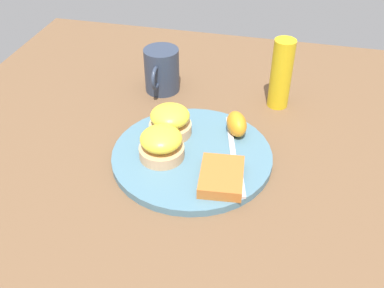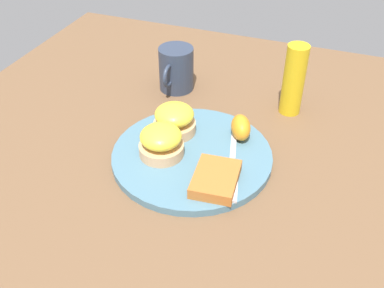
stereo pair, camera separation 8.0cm
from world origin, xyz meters
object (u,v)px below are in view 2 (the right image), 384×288
at_px(fork, 232,163).
at_px(orange_wedge, 241,127).
at_px(sandwich_benedict_left, 174,120).
at_px(cup, 176,69).
at_px(condiment_bottle, 294,80).
at_px(sandwich_benedict_right, 161,142).
at_px(hashbrown_patty, 216,179).

bearing_deg(fork, orange_wedge, -174.03).
distance_m(sandwich_benedict_left, cup, 0.19).
bearing_deg(condiment_bottle, sandwich_benedict_right, -37.68).
relative_size(hashbrown_patty, cup, 0.89).
distance_m(sandwich_benedict_left, condiment_bottle, 0.26).
xyz_separation_m(sandwich_benedict_right, fork, (-0.02, 0.13, -0.03)).
height_order(hashbrown_patty, orange_wedge, orange_wedge).
bearing_deg(condiment_bottle, cup, -90.83).
distance_m(sandwich_benedict_right, orange_wedge, 0.16).
distance_m(hashbrown_patty, fork, 0.06).
xyz_separation_m(hashbrown_patty, fork, (-0.06, 0.01, -0.01)).
height_order(sandwich_benedict_right, orange_wedge, sandwich_benedict_right).
bearing_deg(cup, condiment_bottle, 89.17).
distance_m(sandwich_benedict_left, sandwich_benedict_right, 0.07).
xyz_separation_m(hashbrown_patty, condiment_bottle, (-0.28, 0.07, 0.05)).
xyz_separation_m(sandwich_benedict_right, cup, (-0.25, -0.07, 0.01)).
distance_m(hashbrown_patty, condiment_bottle, 0.30).
distance_m(fork, cup, 0.30).
relative_size(fork, cup, 2.07).
bearing_deg(sandwich_benedict_left, fork, 67.74).
height_order(sandwich_benedict_left, hashbrown_patty, sandwich_benedict_left).
bearing_deg(cup, fork, 41.14).
relative_size(sandwich_benedict_right, orange_wedge, 1.35).
relative_size(sandwich_benedict_left, orange_wedge, 1.35).
bearing_deg(fork, cup, -138.86).
distance_m(sandwich_benedict_right, condiment_bottle, 0.31).
relative_size(sandwich_benedict_right, condiment_bottle, 0.54).
bearing_deg(orange_wedge, fork, 5.97).
relative_size(orange_wedge, condiment_bottle, 0.40).
height_order(cup, condiment_bottle, condiment_bottle).
distance_m(orange_wedge, fork, 0.08).
xyz_separation_m(orange_wedge, cup, (-0.15, -0.19, 0.01)).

